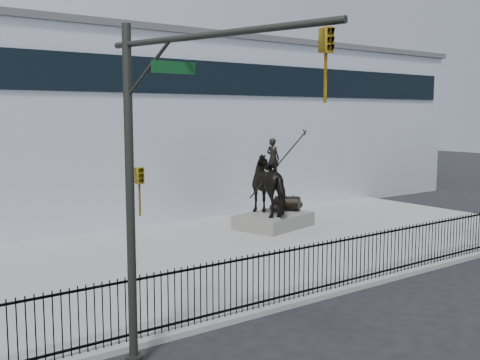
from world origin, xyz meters
TOP-DOWN VIEW (x-y plane):
  - ground at (0.00, 0.00)m, footprint 120.00×120.00m
  - plaza at (0.00, 7.00)m, footprint 30.00×12.00m
  - building at (0.00, 20.00)m, footprint 44.00×14.00m
  - picket_fence at (0.00, 1.25)m, footprint 22.10×0.10m
  - statue_plinth at (4.25, 9.24)m, footprint 3.79×3.06m
  - equestrian_statue at (4.31, 9.26)m, footprint 4.13×3.11m
  - traffic_signal_left at (-6.75, -0.62)m, footprint 1.52×4.84m

SIDE VIEW (x-z plane):
  - ground at x=0.00m, z-range 0.00..0.00m
  - plaza at x=0.00m, z-range 0.00..0.15m
  - statue_plinth at x=4.25m, z-range 0.15..0.77m
  - picket_fence at x=0.00m, z-range 0.15..1.65m
  - equestrian_statue at x=4.31m, z-range 0.27..3.88m
  - traffic_signal_left at x=-6.75m, z-range 0.53..7.53m
  - building at x=0.00m, z-range 0.00..9.00m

